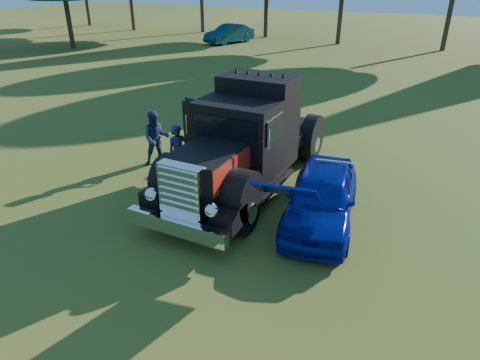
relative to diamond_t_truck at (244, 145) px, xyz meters
name	(u,v)px	position (x,y,z in m)	size (l,w,h in m)	color
ground	(171,226)	(-0.65, -2.67, -1.28)	(120.00, 120.00, 0.00)	#335017
diamond_t_truck	(244,145)	(0.00, 0.00, 0.00)	(3.36, 7.16, 3.00)	black
hotrod_coupe	(321,197)	(2.47, -0.81, -0.60)	(2.26, 4.32, 1.89)	#0834B1
spectator_near	(178,153)	(-1.90, -0.41, -0.44)	(0.61, 0.40, 1.67)	#1D2D45
spectator_far	(156,138)	(-3.14, 0.21, -0.42)	(0.84, 0.65, 1.73)	#1E2D48
distant_teal_car	(229,34)	(-12.92, 23.22, -0.53)	(1.58, 4.53, 1.49)	#09343B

